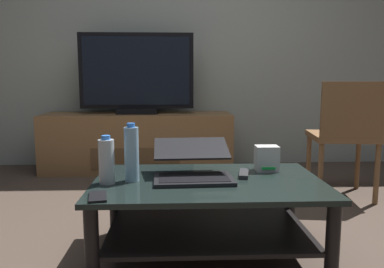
% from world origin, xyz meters
% --- Properties ---
extents(ground_plane, '(7.68, 7.68, 0.00)m').
position_xyz_m(ground_plane, '(0.00, 0.00, 0.00)').
color(ground_plane, '#4C3D33').
extents(back_wall, '(6.40, 0.12, 2.80)m').
position_xyz_m(back_wall, '(0.00, 2.13, 1.40)').
color(back_wall, '#A8B2A8').
rests_on(back_wall, ground).
extents(coffee_table, '(1.09, 0.69, 0.38)m').
position_xyz_m(coffee_table, '(0.09, -0.01, 0.27)').
color(coffee_table, black).
rests_on(coffee_table, ground).
extents(media_cabinet, '(1.75, 0.51, 0.54)m').
position_xyz_m(media_cabinet, '(-0.42, 1.81, 0.27)').
color(media_cabinet, olive).
rests_on(media_cabinet, ground).
extents(television, '(1.05, 0.20, 0.74)m').
position_xyz_m(television, '(-0.42, 1.78, 0.90)').
color(television, black).
rests_on(television, media_cabinet).
extents(dining_chair, '(0.49, 0.49, 0.85)m').
position_xyz_m(dining_chair, '(1.15, 0.86, 0.49)').
color(dining_chair, brown).
rests_on(dining_chair, ground).
extents(laptop, '(0.39, 0.40, 0.17)m').
position_xyz_m(laptop, '(0.02, 0.03, 0.44)').
color(laptop, black).
rests_on(laptop, coffee_table).
extents(router_box, '(0.12, 0.09, 0.13)m').
position_xyz_m(router_box, '(0.42, 0.16, 0.45)').
color(router_box, white).
rests_on(router_box, coffee_table).
extents(water_bottle_near, '(0.07, 0.07, 0.28)m').
position_xyz_m(water_bottle_near, '(-0.27, -0.02, 0.52)').
color(water_bottle_near, '#99C6E5').
rests_on(water_bottle_near, coffee_table).
extents(water_bottle_far, '(0.07, 0.07, 0.22)m').
position_xyz_m(water_bottle_far, '(-0.38, -0.05, 0.49)').
color(water_bottle_far, silver).
rests_on(water_bottle_far, coffee_table).
extents(cell_phone, '(0.10, 0.15, 0.01)m').
position_xyz_m(cell_phone, '(-0.38, -0.27, 0.39)').
color(cell_phone, black).
rests_on(cell_phone, coffee_table).
extents(tv_remote, '(0.08, 0.17, 0.02)m').
position_xyz_m(tv_remote, '(0.28, 0.06, 0.39)').
color(tv_remote, '#2D2D30').
rests_on(tv_remote, coffee_table).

